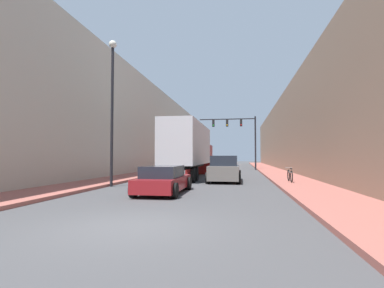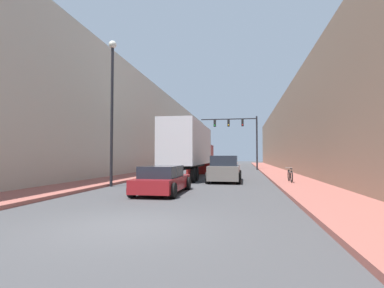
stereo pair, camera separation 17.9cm
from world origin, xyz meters
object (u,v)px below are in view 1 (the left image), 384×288
traffic_signal_gantry (240,132)px  parked_bicycle (290,175)px  suv_car (225,169)px  street_lamp (112,95)px  sedan_car (164,180)px  semi_truck (190,148)px

traffic_signal_gantry → parked_bicycle: 20.39m
suv_car → traffic_signal_gantry: traffic_signal_gantry is taller
traffic_signal_gantry → street_lamp: street_lamp is taller
sedan_car → street_lamp: street_lamp is taller
traffic_signal_gantry → sedan_car: bearing=-97.8°
semi_truck → sedan_car: size_ratio=2.85×
semi_truck → parked_bicycle: (7.10, -5.29, -1.83)m
semi_truck → street_lamp: (-3.10, -8.47, 2.86)m
sedan_car → parked_bicycle: sedan_car is taller
semi_truck → street_lamp: size_ratio=1.55×
sedan_car → parked_bicycle: 8.62m
street_lamp → suv_car: bearing=35.8°
parked_bicycle → street_lamp: bearing=-162.7°
sedan_car → traffic_signal_gantry: traffic_signal_gantry is taller
sedan_car → suv_car: bearing=70.4°
semi_truck → traffic_signal_gantry: size_ratio=1.79×
suv_car → parked_bicycle: bearing=-16.9°
suv_car → parked_bicycle: size_ratio=2.67×
sedan_car → parked_bicycle: bearing=40.9°
semi_truck → sedan_car: semi_truck is taller
sedan_car → parked_bicycle: size_ratio=2.50×
traffic_signal_gantry → suv_car: bearing=-93.2°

